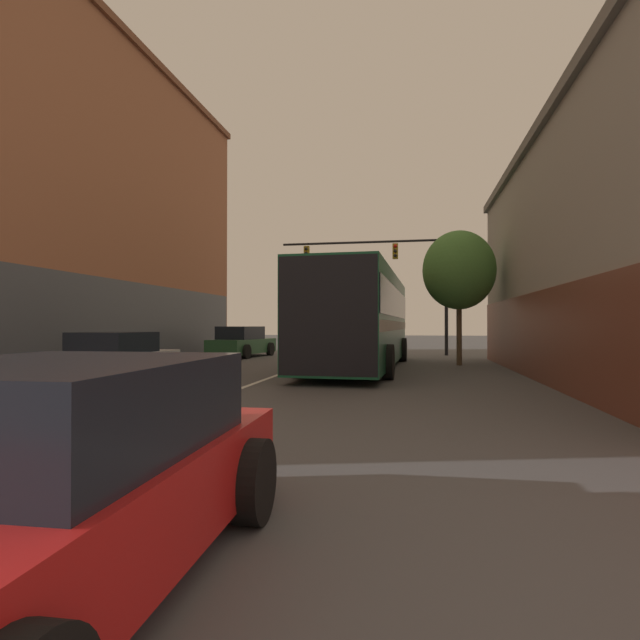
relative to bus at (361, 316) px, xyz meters
The scene contains 7 objects.
lane_center_line 4.65m from the bus, 122.08° to the right, with size 0.14×44.08×0.01m.
bus is the anchor object (origin of this frame).
hatchback_foreground 15.39m from the bus, 91.02° to the right, with size 2.21×4.03×1.31m.
parked_car_left_mid 8.23m from the bus, 141.89° to the right, with size 2.18×3.94×1.34m.
parked_car_left_far 8.35m from the bus, 140.03° to the left, with size 2.36×4.61×1.48m.
traffic_signal_gantry 8.88m from the bus, 84.03° to the left, with size 8.71×0.36×6.23m.
street_tree_near 4.48m from the bus, 29.04° to the left, with size 2.77×2.49×5.19m.
Camera 1 is at (4.12, 1.80, 1.53)m, focal length 28.00 mm.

